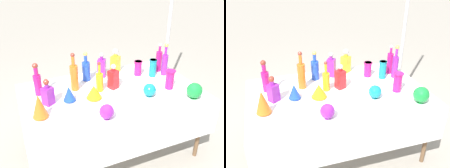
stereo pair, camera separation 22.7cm
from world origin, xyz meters
TOP-DOWN VIEW (x-y plane):
  - ground_plane at (0.00, 0.00)m, footprint 40.00×40.00m
  - display_table at (0.00, -0.04)m, footprint 1.85×1.17m
  - tall_bottle_0 at (0.74, 0.16)m, footprint 0.07×0.07m
  - tall_bottle_1 at (-0.16, 0.38)m, footprint 0.09×0.09m
  - tall_bottle_2 at (-0.71, 0.26)m, footprint 0.08×0.08m
  - tall_bottle_3 at (-0.34, 0.21)m, footprint 0.08×0.08m
  - tall_bottle_4 at (-0.10, 0.09)m, footprint 0.08×0.08m
  - tall_bottle_5 at (0.74, 0.28)m, footprint 0.07×0.07m
  - square_decanter_0 at (-0.65, 0.03)m, footprint 0.13×0.13m
  - square_decanter_1 at (0.05, 0.09)m, footprint 0.12×0.12m
  - square_decanter_2 at (0.04, 0.40)m, footprint 0.12×0.12m
  - square_decanter_3 at (0.24, 0.47)m, footprint 0.13×0.13m
  - slender_vase_0 at (0.60, -0.15)m, footprint 0.11×0.11m
  - slender_vase_1 at (0.45, 0.27)m, footprint 0.10×0.10m
  - slender_vase_2 at (0.59, 0.18)m, footprint 0.09×0.09m
  - fluted_vase_0 at (-0.76, -0.16)m, footprint 0.14×0.14m
  - fluted_vase_1 at (-0.45, 0.01)m, footprint 0.12×0.12m
  - fluted_vase_2 at (-0.21, -0.04)m, footprint 0.16×0.16m
  - round_bowl_0 at (0.32, -0.22)m, footprint 0.13×0.13m
  - round_bowl_1 at (0.71, -0.42)m, footprint 0.16×0.16m
  - round_bowl_2 at (-0.22, -0.41)m, footprint 0.13×0.13m
  - price_tag_left at (-0.18, -0.52)m, footprint 0.05×0.02m
  - cardboard_box_behind_left at (0.47, 1.08)m, footprint 0.51×0.30m
  - cardboard_box_behind_right at (0.51, 1.00)m, footprint 0.55×0.48m
  - canopy_pole at (1.17, 0.74)m, footprint 0.18×0.18m

SIDE VIEW (x-z plane):
  - ground_plane at x=0.00m, z-range 0.00..0.00m
  - cardboard_box_behind_right at x=0.51m, z-range -0.04..0.31m
  - cardboard_box_behind_left at x=0.47m, z-range -0.04..0.35m
  - display_table at x=0.00m, z-range 0.32..1.08m
  - price_tag_left at x=-0.18m, z-range 0.76..0.80m
  - round_bowl_0 at x=0.32m, z-range 0.76..0.90m
  - round_bowl_2 at x=-0.22m, z-range 0.76..0.90m
  - fluted_vase_2 at x=-0.21m, z-range 0.76..0.91m
  - fluted_vase_1 at x=-0.45m, z-range 0.76..0.92m
  - round_bowl_1 at x=0.71m, z-range 0.76..0.93m
  - slender_vase_1 at x=0.45m, z-range 0.77..0.94m
  - square_decanter_0 at x=-0.65m, z-range 0.74..1.00m
  - slender_vase_2 at x=0.59m, z-range 0.77..0.97m
  - slender_vase_0 at x=0.60m, z-range 0.77..0.98m
  - tall_bottle_4 at x=-0.10m, z-range 0.71..1.04m
  - square_decanter_1 at x=0.05m, z-range 0.74..1.02m
  - fluted_vase_0 at x=-0.76m, z-range 0.76..0.99m
  - square_decanter_2 at x=0.04m, z-range 0.73..1.03m
  - square_decanter_3 at x=0.24m, z-range 0.74..1.04m
  - tall_bottle_1 at x=-0.16m, z-range 0.72..1.06m
  - tall_bottle_5 at x=0.74m, z-range 0.72..1.07m
  - tall_bottle_2 at x=-0.71m, z-range 0.73..1.08m
  - tall_bottle_0 at x=0.74m, z-range 0.72..1.11m
  - tall_bottle_3 at x=-0.34m, z-range 0.71..1.13m
  - canopy_pole at x=1.17m, z-range -0.26..2.34m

